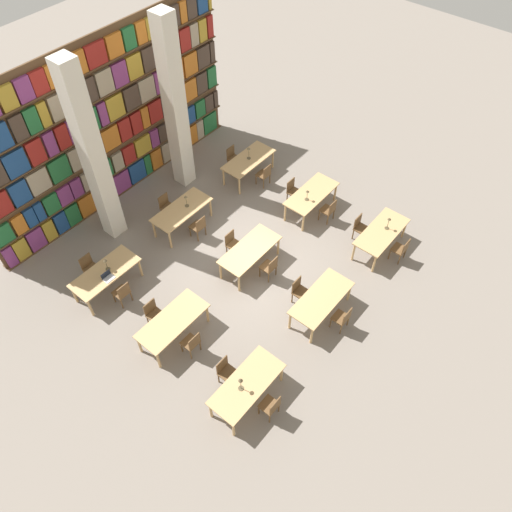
{
  "coord_description": "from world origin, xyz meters",
  "views": [
    {
      "loc": [
        -7.32,
        -6.31,
        11.99
      ],
      "look_at": [
        0.0,
        -0.27,
        0.7
      ],
      "focal_mm": 35.0,
      "sensor_mm": 36.0,
      "label": 1
    }
  ],
  "objects_px": {
    "chair_2": "(342,318)",
    "desk_lamp_3": "(106,263)",
    "chair_10": "(329,210)",
    "desk_lamp_2": "(307,193)",
    "chair_12": "(122,292)",
    "reading_table_2": "(381,233)",
    "reading_table_6": "(105,274)",
    "chair_6": "(192,343)",
    "reading_table_5": "(311,195)",
    "chair_9": "(233,243)",
    "chair_13": "(90,267)",
    "chair_3": "(299,290)",
    "desk_lamp_1": "(389,221)",
    "reading_table_4": "(250,251)",
    "desk_lamp_0": "(241,382)",
    "pillar_left": "(93,157)",
    "reading_table_3": "(173,322)",
    "reading_table_8": "(248,161)",
    "chair_8": "(270,267)",
    "laptop": "(108,277)",
    "desk_lamp_5": "(249,151)",
    "chair_17": "(233,157)",
    "reading_table_0": "(247,385)",
    "chair_7": "(154,313)",
    "chair_0": "(271,406)",
    "chair_14": "(199,226)",
    "chair_5": "(360,227)",
    "chair_4": "(401,249)",
    "pillar_center": "(175,107)",
    "chair_1": "(226,371)",
    "reading_table_7": "(182,211)",
    "chair_15": "(167,206)",
    "chair_16": "(264,174)",
    "chair_11": "(293,191)",
    "reading_table_1": "(321,299)"
  },
  "relations": [
    {
      "from": "chair_7",
      "to": "desk_lamp_2",
      "type": "bearing_deg",
      "value": 172.81
    },
    {
      "from": "reading_table_7",
      "to": "reading_table_8",
      "type": "bearing_deg",
      "value": -0.67
    },
    {
      "from": "reading_table_4",
      "to": "desk_lamp_3",
      "type": "height_order",
      "value": "desk_lamp_3"
    },
    {
      "from": "chair_10",
      "to": "chair_2",
      "type": "bearing_deg",
      "value": -140.8
    },
    {
      "from": "reading_table_1",
      "to": "reading_table_4",
      "type": "relative_size",
      "value": 1.0
    },
    {
      "from": "desk_lamp_2",
      "to": "chair_12",
      "type": "relative_size",
      "value": 0.46
    },
    {
      "from": "desk_lamp_1",
      "to": "reading_table_4",
      "type": "relative_size",
      "value": 0.23
    },
    {
      "from": "reading_table_0",
      "to": "chair_7",
      "type": "height_order",
      "value": "chair_7"
    },
    {
      "from": "chair_0",
      "to": "chair_10",
      "type": "xyz_separation_m",
      "value": [
        6.46,
        2.7,
        0.0
      ]
    },
    {
      "from": "desk_lamp_3",
      "to": "chair_14",
      "type": "xyz_separation_m",
      "value": [
        3.07,
        -0.62,
        -0.59
      ]
    },
    {
      "from": "chair_9",
      "to": "chair_10",
      "type": "bearing_deg",
      "value": 154.77
    },
    {
      "from": "desk_lamp_0",
      "to": "chair_4",
      "type": "distance_m",
      "value": 6.73
    },
    {
      "from": "chair_15",
      "to": "chair_16",
      "type": "distance_m",
      "value": 3.62
    },
    {
      "from": "reading_table_6",
      "to": "chair_5",
      "type": "bearing_deg",
      "value": -35.4
    },
    {
      "from": "chair_1",
      "to": "chair_11",
      "type": "relative_size",
      "value": 1.0
    },
    {
      "from": "chair_6",
      "to": "reading_table_5",
      "type": "xyz_separation_m",
      "value": [
        6.44,
        0.74,
        0.22
      ]
    },
    {
      "from": "chair_0",
      "to": "reading_table_3",
      "type": "distance_m",
      "value": 3.43
    },
    {
      "from": "chair_6",
      "to": "chair_2",
      "type": "bearing_deg",
      "value": -39.7
    },
    {
      "from": "reading_table_6",
      "to": "chair_9",
      "type": "bearing_deg",
      "value": -29.81
    },
    {
      "from": "desk_lamp_3",
      "to": "chair_6",
      "type": "bearing_deg",
      "value": -91.6
    },
    {
      "from": "reading_table_2",
      "to": "chair_17",
      "type": "bearing_deg",
      "value": 89.56
    },
    {
      "from": "chair_6",
      "to": "laptop",
      "type": "xyz_separation_m",
      "value": [
        -0.11,
        3.15,
        0.34
      ]
    },
    {
      "from": "pillar_left",
      "to": "desk_lamp_1",
      "type": "height_order",
      "value": "pillar_left"
    },
    {
      "from": "pillar_left",
      "to": "desk_lamp_1",
      "type": "bearing_deg",
      "value": -54.82
    },
    {
      "from": "reading_table_6",
      "to": "chair_2",
      "type": "bearing_deg",
      "value": -61.96
    },
    {
      "from": "reading_table_2",
      "to": "desk_lamp_3",
      "type": "distance_m",
      "value": 8.27
    },
    {
      "from": "chair_4",
      "to": "reading_table_4",
      "type": "height_order",
      "value": "chair_4"
    },
    {
      "from": "chair_13",
      "to": "desk_lamp_3",
      "type": "distance_m",
      "value": 0.95
    },
    {
      "from": "reading_table_7",
      "to": "reading_table_0",
      "type": "bearing_deg",
      "value": -120.67
    },
    {
      "from": "reading_table_5",
      "to": "desk_lamp_2",
      "type": "relative_size",
      "value": 5.01
    },
    {
      "from": "chair_1",
      "to": "chair_10",
      "type": "xyz_separation_m",
      "value": [
        6.46,
        1.24,
        0.0
      ]
    },
    {
      "from": "reading_table_6",
      "to": "reading_table_4",
      "type": "bearing_deg",
      "value": -38.7
    },
    {
      "from": "chair_8",
      "to": "chair_12",
      "type": "height_order",
      "value": "same"
    },
    {
      "from": "desk_lamp_5",
      "to": "laptop",
      "type": "bearing_deg",
      "value": -177.02
    },
    {
      "from": "chair_8",
      "to": "laptop",
      "type": "distance_m",
      "value": 4.65
    },
    {
      "from": "desk_lamp_1",
      "to": "chair_13",
      "type": "height_order",
      "value": "desk_lamp_1"
    },
    {
      "from": "desk_lamp_0",
      "to": "chair_12",
      "type": "xyz_separation_m",
      "value": [
        0.17,
        4.6,
        -0.62
      ]
    },
    {
      "from": "chair_9",
      "to": "reading_table_8",
      "type": "height_order",
      "value": "chair_9"
    },
    {
      "from": "chair_13",
      "to": "desk_lamp_5",
      "type": "distance_m",
      "value": 6.64
    },
    {
      "from": "reading_table_3",
      "to": "reading_table_5",
      "type": "distance_m",
      "value": 6.39
    },
    {
      "from": "chair_3",
      "to": "reading_table_4",
      "type": "relative_size",
      "value": 0.43
    },
    {
      "from": "chair_2",
      "to": "desk_lamp_3",
      "type": "height_order",
      "value": "desk_lamp_3"
    },
    {
      "from": "chair_11",
      "to": "reading_table_8",
      "type": "xyz_separation_m",
      "value": [
        0.04,
        2.01,
        0.22
      ]
    },
    {
      "from": "pillar_center",
      "to": "chair_4",
      "type": "height_order",
      "value": "pillar_center"
    },
    {
      "from": "chair_16",
      "to": "chair_14",
      "type": "bearing_deg",
      "value": 179.33
    },
    {
      "from": "chair_3",
      "to": "chair_6",
      "type": "distance_m",
      "value": 3.39
    },
    {
      "from": "reading_table_3",
      "to": "chair_17",
      "type": "distance_m",
      "value": 7.3
    },
    {
      "from": "chair_2",
      "to": "chair_4",
      "type": "bearing_deg",
      "value": -0.17
    },
    {
      "from": "chair_0",
      "to": "chair_1",
      "type": "height_order",
      "value": "same"
    },
    {
      "from": "pillar_left",
      "to": "reading_table_3",
      "type": "distance_m",
      "value": 5.2
    }
  ]
}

